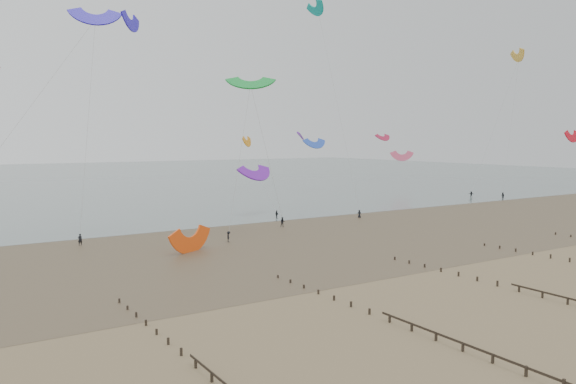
{
  "coord_description": "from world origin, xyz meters",
  "views": [
    {
      "loc": [
        -46.79,
        -41.38,
        15.76
      ],
      "look_at": [
        -2.4,
        28.0,
        8.0
      ],
      "focal_mm": 35.0,
      "sensor_mm": 36.0,
      "label": 1
    }
  ],
  "objects": [
    {
      "name": "ground",
      "position": [
        0.0,
        0.0,
        0.0
      ],
      "size": [
        500.0,
        500.0,
        0.0
      ],
      "primitive_type": "plane",
      "color": "brown",
      "rests_on": "ground"
    },
    {
      "name": "sea_and_shore",
      "position": [
        -4.08,
        34.4,
        0.01
      ],
      "size": [
        500.0,
        665.0,
        0.03
      ],
      "color": "#475654",
      "rests_on": "ground"
    },
    {
      "name": "kitesurfer_lead",
      "position": [
        -28.48,
        44.72,
        0.89
      ],
      "size": [
        0.66,
        0.45,
        1.77
      ],
      "primitive_type": "imported",
      "rotation": [
        0.0,
        0.0,
        3.1
      ],
      "color": "black",
      "rests_on": "ground"
    },
    {
      "name": "kitesurfers",
      "position": [
        29.43,
        48.72,
        0.86
      ],
      "size": [
        126.96,
        25.94,
        1.86
      ],
      "color": "black",
      "rests_on": "ground"
    },
    {
      "name": "grounded_kite",
      "position": [
        -16.44,
        31.28,
        0.0
      ],
      "size": [
        8.82,
        8.11,
        3.9
      ],
      "primitive_type": null,
      "rotation": [
        1.54,
        0.0,
        0.46
      ],
      "color": "#FF4F10",
      "rests_on": "ground"
    },
    {
      "name": "kites_airborne",
      "position": [
        -8.02,
        87.56,
        20.69
      ],
      "size": [
        245.68,
        117.91,
        43.84
      ],
      "color": "blue",
      "rests_on": "ground"
    }
  ]
}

